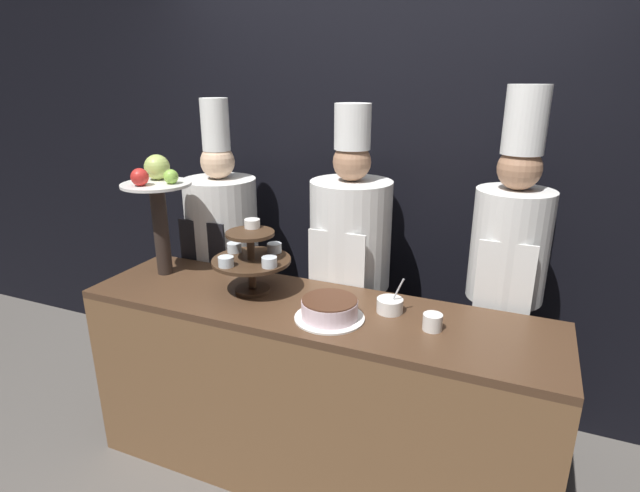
# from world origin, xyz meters

# --- Properties ---
(wall_back) EXTENTS (10.00, 0.06, 2.80)m
(wall_back) POSITION_xyz_m (0.00, 1.16, 1.40)
(wall_back) COLOR black
(wall_back) RESTS_ON ground_plane
(buffet_counter) EXTENTS (2.14, 0.56, 0.91)m
(buffet_counter) POSITION_xyz_m (0.00, 0.28, 0.45)
(buffet_counter) COLOR brown
(buffet_counter) RESTS_ON ground_plane
(tiered_stand) EXTENTS (0.37, 0.37, 0.34)m
(tiered_stand) POSITION_xyz_m (-0.32, 0.32, 1.08)
(tiered_stand) COLOR #3D2819
(tiered_stand) RESTS_ON buffet_counter
(fruit_pedestal) EXTENTS (0.34, 0.34, 0.60)m
(fruit_pedestal) POSITION_xyz_m (-0.87, 0.36, 1.31)
(fruit_pedestal) COLOR #2D231E
(fruit_pedestal) RESTS_ON buffet_counter
(cake_round) EXTENTS (0.30, 0.30, 0.09)m
(cake_round) POSITION_xyz_m (0.12, 0.20, 0.95)
(cake_round) COLOR white
(cake_round) RESTS_ON buffet_counter
(cup_white) EXTENTS (0.08, 0.08, 0.07)m
(cup_white) POSITION_xyz_m (0.54, 0.27, 0.94)
(cup_white) COLOR white
(cup_white) RESTS_ON buffet_counter
(serving_bowl_far) EXTENTS (0.11, 0.11, 0.16)m
(serving_bowl_far) POSITION_xyz_m (0.34, 0.36, 0.94)
(serving_bowl_far) COLOR white
(serving_bowl_far) RESTS_ON buffet_counter
(chef_left) EXTENTS (0.41, 0.41, 1.77)m
(chef_left) POSITION_xyz_m (-0.78, 0.77, 0.92)
(chef_left) COLOR black
(chef_left) RESTS_ON ground_plane
(chef_center_left) EXTENTS (0.42, 0.42, 1.76)m
(chef_center_left) POSITION_xyz_m (0.01, 0.77, 0.95)
(chef_center_left) COLOR black
(chef_center_left) RESTS_ON ground_plane
(chef_center_right) EXTENTS (0.35, 0.35, 1.85)m
(chef_center_right) POSITION_xyz_m (0.78, 0.77, 1.00)
(chef_center_right) COLOR #28282D
(chef_center_right) RESTS_ON ground_plane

